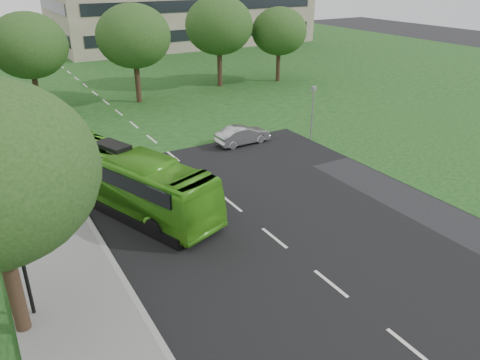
{
  "coord_description": "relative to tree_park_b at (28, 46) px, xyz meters",
  "views": [
    {
      "loc": [
        -10.85,
        -13.33,
        11.5
      ],
      "look_at": [
        0.16,
        5.44,
        1.6
      ],
      "focal_mm": 35.0,
      "sensor_mm": 36.0,
      "label": 1
    }
  ],
  "objects": [
    {
      "name": "ground",
      "position": [
        5.84,
        -29.79,
        -5.63
      ],
      "size": [
        160.0,
        160.0,
        0.0
      ],
      "primitive_type": "plane",
      "color": "black",
      "rests_on": "ground"
    },
    {
      "name": "street_surfaces",
      "position": [
        5.46,
        -7.04,
        -5.6
      ],
      "size": [
        120.0,
        120.0,
        0.15
      ],
      "color": "black",
      "rests_on": "ground"
    },
    {
      "name": "tree_park_b",
      "position": [
        0.0,
        0.0,
        0.0
      ],
      "size": [
        6.36,
        6.36,
        8.34
      ],
      "color": "black",
      "rests_on": "ground"
    },
    {
      "name": "tree_park_c",
      "position": [
        8.61,
        -1.21,
        0.33
      ],
      "size": [
        6.61,
        6.61,
        8.78
      ],
      "color": "black",
      "rests_on": "ground"
    },
    {
      "name": "tree_park_d",
      "position": [
        18.24,
        0.72,
        0.54
      ],
      "size": [
        6.89,
        6.89,
        9.11
      ],
      "color": "black",
      "rests_on": "ground"
    },
    {
      "name": "tree_park_e",
      "position": [
        24.87,
        -0.46,
        -0.31
      ],
      "size": [
        5.87,
        5.87,
        7.83
      ],
      "color": "black",
      "rests_on": "ground"
    },
    {
      "name": "bus",
      "position": [
        1.12,
        -21.42,
        -4.08
      ],
      "size": [
        6.26,
        11.29,
        3.08
      ],
      "primitive_type": "imported",
      "rotation": [
        0.0,
        0.0,
        0.35
      ],
      "color": "#4EAF22",
      "rests_on": "ground"
    },
    {
      "name": "sedan",
      "position": [
        11.12,
        -15.97,
        -4.97
      ],
      "size": [
        4.05,
        1.58,
        1.31
      ],
      "primitive_type": "imported",
      "rotation": [
        0.0,
        0.0,
        1.62
      ],
      "color": "#AFAEB4",
      "rests_on": "ground"
    },
    {
      "name": "traffic_light",
      "position": [
        -4.51,
        -27.79,
        -2.84
      ],
      "size": [
        0.78,
        0.24,
        4.75
      ],
      "rotation": [
        0.0,
        0.0,
        0.43
      ],
      "color": "black",
      "rests_on": "ground"
    },
    {
      "name": "camera_pole",
      "position": [
        15.84,
        -17.79,
        -3.08
      ],
      "size": [
        0.4,
        0.37,
        3.94
      ],
      "rotation": [
        0.0,
        0.0,
        -0.36
      ],
      "color": "gray",
      "rests_on": "ground"
    }
  ]
}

